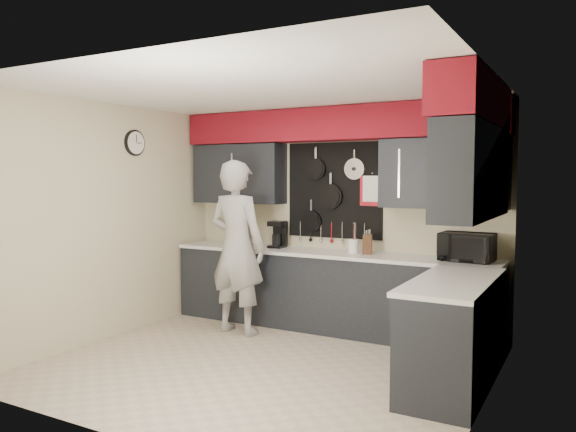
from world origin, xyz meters
The scene contains 10 objects.
ground centered at (0.00, 0.00, 0.00)m, with size 4.00×4.00×0.00m, color #B9A890.
back_wall_assembly centered at (0.01, 1.60, 2.01)m, with size 4.00×0.36×2.60m.
right_wall_assembly centered at (1.85, 0.26, 1.94)m, with size 0.36×3.50×2.60m.
left_wall_assembly centered at (-1.99, 0.02, 1.33)m, with size 0.05×3.50×2.60m.
base_cabinets centered at (0.49, 1.13, 0.46)m, with size 3.95×2.20×0.92m.
microwave centered at (1.57, 1.46, 1.07)m, with size 0.53×0.36×0.29m, color black.
knife_block centered at (0.49, 1.46, 1.03)m, with size 0.10×0.10×0.22m, color #3D1C13.
utensil_crock centered at (0.31, 1.47, 1.00)m, with size 0.12×0.12×0.16m, color white.
coffee_maker centered at (-0.70, 1.50, 1.09)m, with size 0.20×0.24×0.33m.
person centered at (-0.85, 0.82, 0.99)m, with size 0.72×0.47×1.98m, color #999997.
Camera 1 is at (2.73, -4.45, 1.79)m, focal length 35.00 mm.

